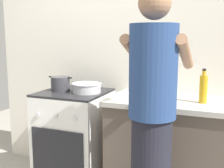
{
  "coord_description": "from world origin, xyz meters",
  "views": [
    {
      "loc": [
        0.95,
        -2.1,
        1.4
      ],
      "look_at": [
        0.05,
        0.12,
        1.0
      ],
      "focal_mm": 45.0,
      "sensor_mm": 36.0,
      "label": 1
    }
  ],
  "objects_px": {
    "utensil_crock": "(152,83)",
    "stove_range": "(74,138)",
    "oil_bottle": "(203,89)",
    "pot": "(60,84)",
    "person": "(152,123)",
    "mixing_bowl": "(87,87)"
  },
  "relations": [
    {
      "from": "stove_range",
      "to": "utensil_crock",
      "type": "relative_size",
      "value": 2.71
    },
    {
      "from": "person",
      "to": "utensil_crock",
      "type": "bearing_deg",
      "value": 104.09
    },
    {
      "from": "mixing_bowl",
      "to": "person",
      "type": "distance_m",
      "value": 0.93
    },
    {
      "from": "stove_range",
      "to": "utensil_crock",
      "type": "height_order",
      "value": "utensil_crock"
    },
    {
      "from": "mixing_bowl",
      "to": "stove_range",
      "type": "bearing_deg",
      "value": 178.91
    },
    {
      "from": "stove_range",
      "to": "pot",
      "type": "xyz_separation_m",
      "value": [
        -0.14,
        0.0,
        0.52
      ]
    },
    {
      "from": "oil_bottle",
      "to": "person",
      "type": "height_order",
      "value": "person"
    },
    {
      "from": "utensil_crock",
      "to": "oil_bottle",
      "type": "bearing_deg",
      "value": -26.1
    },
    {
      "from": "oil_bottle",
      "to": "stove_range",
      "type": "bearing_deg",
      "value": 178.31
    },
    {
      "from": "pot",
      "to": "person",
      "type": "bearing_deg",
      "value": -28.27
    },
    {
      "from": "stove_range",
      "to": "pot",
      "type": "height_order",
      "value": "pot"
    },
    {
      "from": "pot",
      "to": "mixing_bowl",
      "type": "relative_size",
      "value": 0.89
    },
    {
      "from": "mixing_bowl",
      "to": "person",
      "type": "xyz_separation_m",
      "value": [
        0.75,
        -0.55,
        -0.09
      ]
    },
    {
      "from": "pot",
      "to": "person",
      "type": "distance_m",
      "value": 1.17
    },
    {
      "from": "mixing_bowl",
      "to": "pot",
      "type": "bearing_deg",
      "value": 179.44
    },
    {
      "from": "mixing_bowl",
      "to": "oil_bottle",
      "type": "height_order",
      "value": "oil_bottle"
    },
    {
      "from": "utensil_crock",
      "to": "person",
      "type": "height_order",
      "value": "person"
    },
    {
      "from": "pot",
      "to": "stove_range",
      "type": "bearing_deg",
      "value": -0.04
    },
    {
      "from": "utensil_crock",
      "to": "stove_range",
      "type": "bearing_deg",
      "value": -165.04
    },
    {
      "from": "mixing_bowl",
      "to": "utensil_crock",
      "type": "height_order",
      "value": "utensil_crock"
    },
    {
      "from": "person",
      "to": "pot",
      "type": "bearing_deg",
      "value": 151.73
    },
    {
      "from": "mixing_bowl",
      "to": "oil_bottle",
      "type": "distance_m",
      "value": 1.02
    }
  ]
}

